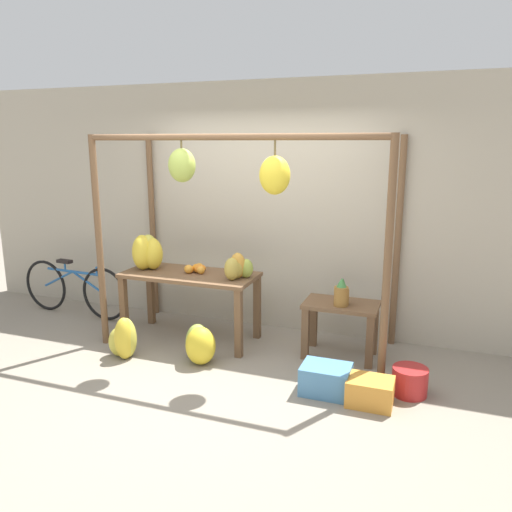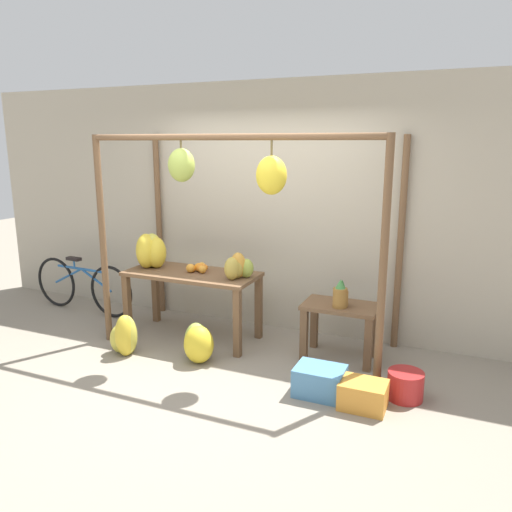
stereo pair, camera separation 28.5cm
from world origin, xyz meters
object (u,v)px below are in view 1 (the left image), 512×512
(banana_pile_ground_left, at_px, (124,339))
(parked_bicycle, at_px, (74,288))
(fruit_crate_white, at_px, (326,379))
(pineapple_cluster, at_px, (342,294))
(orange_pile, at_px, (196,268))
(papaya_pile, at_px, (237,268))
(fruit_crate_purple, at_px, (370,392))
(blue_bucket, at_px, (410,381))
(banana_pile_on_table, at_px, (148,253))
(banana_pile_ground_right, at_px, (199,345))

(banana_pile_ground_left, distance_m, parked_bicycle, 1.61)
(fruit_crate_white, bearing_deg, pineapple_cluster, 91.31)
(orange_pile, distance_m, banana_pile_ground_left, 1.05)
(pineapple_cluster, bearing_deg, papaya_pile, -177.06)
(fruit_crate_purple, bearing_deg, parked_bicycle, 165.59)
(pineapple_cluster, bearing_deg, fruit_crate_white, -88.69)
(pineapple_cluster, bearing_deg, blue_bucket, -35.60)
(banana_pile_ground_left, bearing_deg, fruit_crate_white, -0.78)
(banana_pile_on_table, height_order, fruit_crate_purple, banana_pile_on_table)
(banana_pile_on_table, distance_m, pineapple_cluster, 2.18)
(blue_bucket, bearing_deg, fruit_crate_purple, -135.66)
(banana_pile_on_table, bearing_deg, banana_pile_ground_right, -31.38)
(pineapple_cluster, height_order, banana_pile_ground_left, pineapple_cluster)
(parked_bicycle, relative_size, papaya_pile, 4.89)
(fruit_crate_white, bearing_deg, banana_pile_ground_left, 179.22)
(blue_bucket, xyz_separation_m, fruit_crate_purple, (-0.30, -0.29, -0.01))
(banana_pile_ground_left, distance_m, blue_bucket, 2.77)
(parked_bicycle, xyz_separation_m, fruit_crate_purple, (3.79, -0.97, -0.23))
(banana_pile_on_table, xyz_separation_m, orange_pile, (0.56, 0.06, -0.15))
(banana_pile_ground_left, bearing_deg, banana_pile_on_table, 99.27)
(orange_pile, relative_size, fruit_crate_white, 0.61)
(banana_pile_on_table, xyz_separation_m, fruit_crate_purple, (2.57, -0.77, -0.83))
(blue_bucket, xyz_separation_m, parked_bicycle, (-4.09, 0.68, 0.22))
(pineapple_cluster, distance_m, banana_pile_ground_right, 1.49)
(banana_pile_on_table, relative_size, blue_bucket, 1.29)
(banana_pile_ground_left, height_order, papaya_pile, papaya_pile)
(pineapple_cluster, height_order, fruit_crate_white, pineapple_cluster)
(orange_pile, height_order, fruit_crate_purple, orange_pile)
(pineapple_cluster, bearing_deg, banana_pile_ground_right, -156.57)
(papaya_pile, bearing_deg, orange_pile, 170.31)
(pineapple_cluster, bearing_deg, banana_pile_on_table, -179.40)
(papaya_pile, bearing_deg, fruit_crate_purple, -26.53)
(banana_pile_ground_right, height_order, parked_bicycle, parked_bicycle)
(orange_pile, bearing_deg, banana_pile_ground_right, -62.14)
(blue_bucket, bearing_deg, fruit_crate_white, -162.05)
(pineapple_cluster, distance_m, parked_bicycle, 3.41)
(parked_bicycle, bearing_deg, banana_pile_ground_right, -19.31)
(banana_pile_ground_left, bearing_deg, orange_pile, 58.16)
(banana_pile_ground_right, height_order, papaya_pile, papaya_pile)
(parked_bicycle, height_order, papaya_pile, papaya_pile)
(banana_pile_ground_right, bearing_deg, blue_bucket, 1.55)
(orange_pile, relative_size, parked_bicycle, 0.16)
(fruit_crate_purple, bearing_deg, orange_pile, 157.52)
(pineapple_cluster, height_order, parked_bicycle, pineapple_cluster)
(fruit_crate_white, xyz_separation_m, blue_bucket, (0.69, 0.22, -0.00))
(banana_pile_ground_right, distance_m, parked_bicycle, 2.23)
(pineapple_cluster, bearing_deg, fruit_crate_purple, -63.05)
(parked_bicycle, bearing_deg, fruit_crate_white, -14.88)
(blue_bucket, bearing_deg, papaya_pile, 165.88)
(pineapple_cluster, bearing_deg, orange_pile, 178.80)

